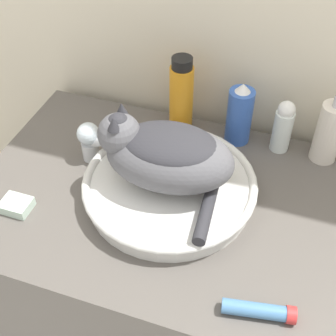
# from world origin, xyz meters

# --- Properties ---
(vanity_counter) EXTENTS (0.93, 0.62, 0.80)m
(vanity_counter) POSITION_xyz_m (0.00, 0.31, 0.40)
(vanity_counter) COLOR #56514C
(vanity_counter) RESTS_ON ground_plane
(sink_basin) EXTENTS (0.40, 0.40, 0.05)m
(sink_basin) POSITION_xyz_m (0.00, 0.32, 0.83)
(sink_basin) COLOR silver
(sink_basin) RESTS_ON vanity_counter
(cat) EXTENTS (0.31, 0.26, 0.17)m
(cat) POSITION_xyz_m (-0.01, 0.32, 0.94)
(cat) COLOR #56565B
(cat) RESTS_ON sink_basin
(faucet) EXTENTS (0.16, 0.07, 0.14)m
(faucet) POSITION_xyz_m (-0.22, 0.37, 0.87)
(faucet) COLOR silver
(faucet) RESTS_ON vanity_counter
(deodorant_stick) EXTENTS (0.05, 0.05, 0.15)m
(deodorant_stick) POSITION_xyz_m (0.22, 0.57, 0.88)
(deodorant_stick) COLOR silver
(deodorant_stick) RESTS_ON vanity_counter
(spray_bottle_trigger) EXTENTS (0.07, 0.07, 0.17)m
(spray_bottle_trigger) POSITION_xyz_m (0.10, 0.57, 0.88)
(spray_bottle_trigger) COLOR #335BB7
(spray_bottle_trigger) RESTS_ON vanity_counter
(shampoo_bottle_tall) EXTENTS (0.06, 0.06, 0.22)m
(shampoo_bottle_tall) POSITION_xyz_m (-0.05, 0.57, 0.91)
(shampoo_bottle_tall) COLOR orange
(shampoo_bottle_tall) RESTS_ON vanity_counter
(soap_pump_bottle) EXTENTS (0.07, 0.07, 0.20)m
(soap_pump_bottle) POSITION_xyz_m (0.33, 0.57, 0.89)
(soap_pump_bottle) COLOR silver
(soap_pump_bottle) RESTS_ON vanity_counter
(cream_tube) EXTENTS (0.14, 0.05, 0.03)m
(cream_tube) POSITION_xyz_m (0.26, 0.08, 0.82)
(cream_tube) COLOR #4C7FB2
(cream_tube) RESTS_ON vanity_counter
(soap_bar) EXTENTS (0.07, 0.05, 0.02)m
(soap_bar) POSITION_xyz_m (-0.32, 0.16, 0.82)
(soap_bar) COLOR silver
(soap_bar) RESTS_ON vanity_counter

